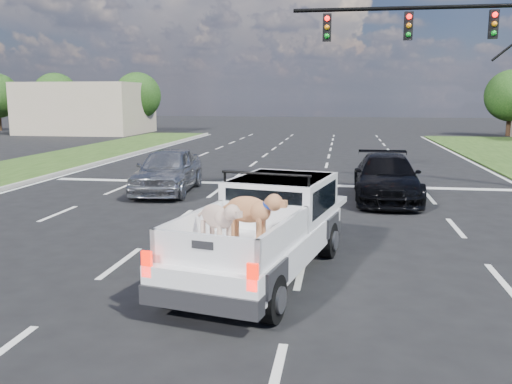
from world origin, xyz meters
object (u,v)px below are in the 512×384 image
traffic_signal (485,51)px  pickup_truck (265,228)px  black_coupe (386,178)px  silver_sedan (168,170)px

traffic_signal → pickup_truck: bearing=-119.6°
pickup_truck → traffic_signal: bearing=72.3°
black_coupe → traffic_signal: bearing=41.3°
pickup_truck → silver_sedan: bearing=130.9°
pickup_truck → silver_sedan: pickup_truck is taller
traffic_signal → black_coupe: size_ratio=1.90×
silver_sedan → traffic_signal: bearing=10.4°
black_coupe → pickup_truck: bearing=-109.0°
pickup_truck → silver_sedan: (-4.45, 8.02, -0.11)m
traffic_signal → silver_sedan: 11.57m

